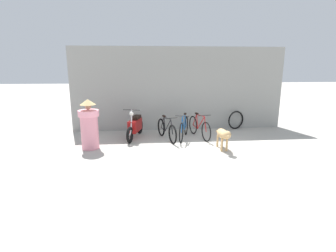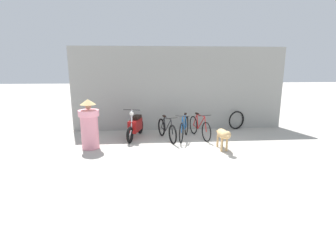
# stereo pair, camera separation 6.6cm
# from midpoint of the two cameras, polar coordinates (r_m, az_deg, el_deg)

# --- Properties ---
(ground_plane) EXTENTS (60.00, 60.00, 0.00)m
(ground_plane) POSITION_cam_midpoint_polar(r_m,az_deg,el_deg) (7.40, 5.43, -6.68)
(ground_plane) COLOR #ADA89E
(shop_wall_back) EXTENTS (8.23, 0.20, 3.18)m
(shop_wall_back) POSITION_cam_midpoint_polar(r_m,az_deg,el_deg) (10.28, 2.20, 8.06)
(shop_wall_back) COLOR gray
(shop_wall_back) RESTS_ON ground
(bicycle_0) EXTENTS (0.60, 1.65, 0.83)m
(bicycle_0) POSITION_cam_midpoint_polar(r_m,az_deg,el_deg) (8.92, -0.53, -0.88)
(bicycle_0) COLOR black
(bicycle_0) RESTS_ON ground
(bicycle_1) EXTENTS (0.62, 1.68, 0.89)m
(bicycle_1) POSITION_cam_midpoint_polar(r_m,az_deg,el_deg) (9.05, 3.27, -0.50)
(bicycle_1) COLOR black
(bicycle_1) RESTS_ON ground
(bicycle_2) EXTENTS (0.53, 1.71, 0.87)m
(bicycle_2) POSITION_cam_midpoint_polar(r_m,az_deg,el_deg) (9.26, 6.61, -0.29)
(bicycle_2) COLOR black
(bicycle_2) RESTS_ON ground
(motorcycle) EXTENTS (0.64, 1.75, 1.08)m
(motorcycle) POSITION_cam_midpoint_polar(r_m,az_deg,el_deg) (9.17, -7.39, -0.02)
(motorcycle) COLOR black
(motorcycle) RESTS_ON ground
(stray_dog) EXTENTS (0.28, 1.23, 0.67)m
(stray_dog) POSITION_cam_midpoint_polar(r_m,az_deg,el_deg) (7.99, 11.70, -1.84)
(stray_dog) COLOR tan
(stray_dog) RESTS_ON ground
(person_in_robes) EXTENTS (0.67, 0.67, 1.52)m
(person_in_robes) POSITION_cam_midpoint_polar(r_m,az_deg,el_deg) (8.23, -16.99, 0.33)
(person_in_robes) COLOR pink
(person_in_robes) RESTS_ON ground
(spare_tire_left) EXTENTS (0.71, 0.29, 0.73)m
(spare_tire_left) POSITION_cam_midpoint_polar(r_m,az_deg,el_deg) (10.74, 14.38, 1.27)
(spare_tire_left) COLOR black
(spare_tire_left) RESTS_ON ground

